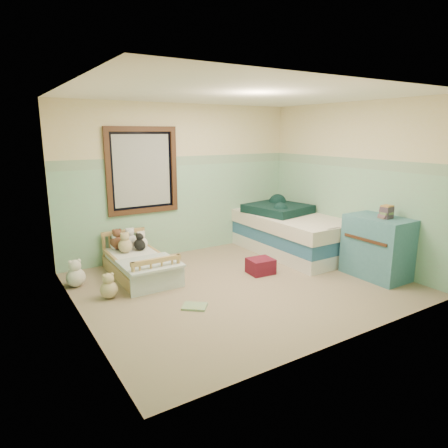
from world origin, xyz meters
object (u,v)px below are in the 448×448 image
twin_bed_frame (290,246)px  red_pillow (261,266)px  floor_book (195,306)px  plush_floor_tan (109,290)px  dresser (377,247)px  plush_floor_cream (76,277)px  toddler_bed_frame (139,270)px

twin_bed_frame → red_pillow: red_pillow is taller
floor_book → plush_floor_tan: bearing=173.6°
dresser → floor_book: (-2.72, 0.46, -0.43)m
plush_floor_cream → twin_bed_frame: plush_floor_cream is taller
toddler_bed_frame → floor_book: size_ratio=4.87×
toddler_bed_frame → red_pillow: bearing=-28.4°
dresser → red_pillow: size_ratio=2.46×
twin_bed_frame → floor_book: twin_bed_frame is taller
plush_floor_tan → floor_book: plush_floor_tan is taller
twin_bed_frame → red_pillow: (-1.07, -0.57, 0.00)m
plush_floor_cream → dresser: dresser is taller
toddler_bed_frame → dresser: dresser is taller
plush_floor_cream → red_pillow: size_ratio=0.71×
red_pillow → plush_floor_cream: bearing=159.4°
plush_floor_cream → floor_book: bearing=-53.9°
plush_floor_tan → floor_book: size_ratio=0.78×
plush_floor_tan → floor_book: 1.14m
twin_bed_frame → floor_book: bearing=-155.9°
twin_bed_frame → plush_floor_cream: bearing=174.4°
toddler_bed_frame → plush_floor_cream: bearing=175.4°
toddler_bed_frame → plush_floor_cream: (-0.87, 0.07, 0.04)m
red_pillow → floor_book: bearing=-159.2°
plush_floor_cream → toddler_bed_frame: bearing=-4.6°
toddler_bed_frame → dresser: bearing=-32.2°
plush_floor_tan → red_pillow: bearing=-7.7°
red_pillow → plush_floor_tan: bearing=172.3°
toddler_bed_frame → twin_bed_frame: (2.63, -0.27, 0.02)m
plush_floor_tan → floor_book: bearing=-46.3°
toddler_bed_frame → twin_bed_frame: 2.64m
plush_floor_tan → dresser: bearing=-20.0°
twin_bed_frame → dresser: bearing=-80.3°
toddler_bed_frame → dresser: (2.89, -1.82, 0.35)m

